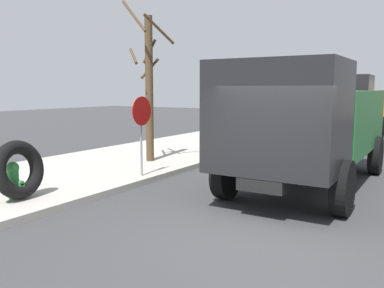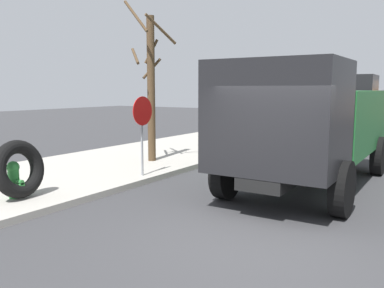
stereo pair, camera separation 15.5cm
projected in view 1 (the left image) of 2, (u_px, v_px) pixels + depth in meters
name	position (u px, v px, depth m)	size (l,w,h in m)	color
ground_plane	(257.00, 242.00, 6.54)	(80.00, 80.00, 0.00)	#38383A
sidewalk_curb	(10.00, 187.00, 9.94)	(36.00, 5.00, 0.15)	#ADA89E
fire_hydrant	(14.00, 179.00, 8.51)	(0.26, 0.59, 0.79)	#2D8438
loose_tire	(19.00, 170.00, 8.44)	(1.23, 1.23, 0.29)	black
stop_sign	(141.00, 121.00, 10.64)	(0.76, 0.08, 2.11)	gray
dump_truck_green	(310.00, 123.00, 10.09)	(7.02, 2.86, 3.00)	#237033
dump_truck_gray	(347.00, 108.00, 18.52)	(7.09, 3.02, 3.00)	slate
bare_tree	(149.00, 83.00, 12.78)	(1.17, 1.46, 5.01)	#4C3823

